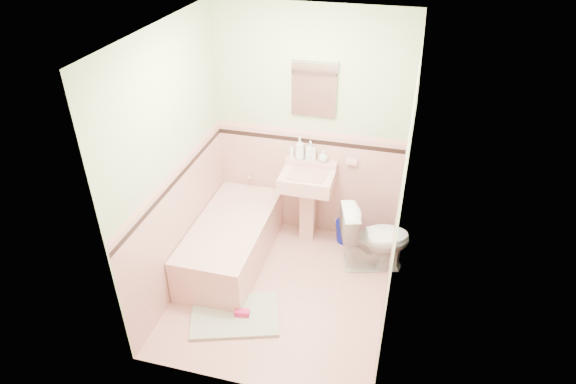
% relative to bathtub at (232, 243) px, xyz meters
% --- Properties ---
extents(floor, '(2.20, 2.20, 0.00)m').
position_rel_bathtub_xyz_m(floor, '(0.63, -0.33, -0.23)').
color(floor, '#D8998D').
rests_on(floor, ground).
extents(ceiling, '(2.20, 2.20, 0.00)m').
position_rel_bathtub_xyz_m(ceiling, '(0.63, -0.33, 2.27)').
color(ceiling, white).
rests_on(ceiling, ground).
extents(wall_back, '(2.50, 0.00, 2.50)m').
position_rel_bathtub_xyz_m(wall_back, '(0.63, 0.77, 1.02)').
color(wall_back, beige).
rests_on(wall_back, ground).
extents(wall_front, '(2.50, 0.00, 2.50)m').
position_rel_bathtub_xyz_m(wall_front, '(0.63, -1.43, 1.02)').
color(wall_front, beige).
rests_on(wall_front, ground).
extents(wall_left, '(0.00, 2.50, 2.50)m').
position_rel_bathtub_xyz_m(wall_left, '(-0.37, -0.33, 1.02)').
color(wall_left, beige).
rests_on(wall_left, ground).
extents(wall_right, '(0.00, 2.50, 2.50)m').
position_rel_bathtub_xyz_m(wall_right, '(1.63, -0.33, 1.02)').
color(wall_right, beige).
rests_on(wall_right, ground).
extents(wainscot_back, '(2.00, 0.00, 2.00)m').
position_rel_bathtub_xyz_m(wainscot_back, '(0.63, 0.76, 0.38)').
color(wainscot_back, '#DB9E92').
rests_on(wainscot_back, ground).
extents(wainscot_front, '(2.00, 0.00, 2.00)m').
position_rel_bathtub_xyz_m(wainscot_front, '(0.63, -1.42, 0.38)').
color(wainscot_front, '#DB9E92').
rests_on(wainscot_front, ground).
extents(wainscot_left, '(0.00, 2.20, 2.20)m').
position_rel_bathtub_xyz_m(wainscot_left, '(-0.36, -0.33, 0.38)').
color(wainscot_left, '#DB9E92').
rests_on(wainscot_left, ground).
extents(wainscot_right, '(0.00, 2.20, 2.20)m').
position_rel_bathtub_xyz_m(wainscot_right, '(1.62, -0.33, 0.38)').
color(wainscot_right, '#DB9E92').
rests_on(wainscot_right, ground).
extents(accent_back, '(2.00, 0.00, 2.00)m').
position_rel_bathtub_xyz_m(accent_back, '(0.63, 0.75, 0.90)').
color(accent_back, black).
rests_on(accent_back, ground).
extents(accent_front, '(2.00, 0.00, 2.00)m').
position_rel_bathtub_xyz_m(accent_front, '(0.63, -1.41, 0.90)').
color(accent_front, black).
rests_on(accent_front, ground).
extents(accent_left, '(0.00, 2.20, 2.20)m').
position_rel_bathtub_xyz_m(accent_left, '(-0.35, -0.33, 0.89)').
color(accent_left, black).
rests_on(accent_left, ground).
extents(accent_right, '(0.00, 2.20, 2.20)m').
position_rel_bathtub_xyz_m(accent_right, '(1.61, -0.33, 0.89)').
color(accent_right, black).
rests_on(accent_right, ground).
extents(cap_back, '(2.00, 0.00, 2.00)m').
position_rel_bathtub_xyz_m(cap_back, '(0.63, 0.75, 0.99)').
color(cap_back, '#D8928B').
rests_on(cap_back, ground).
extents(cap_front, '(2.00, 0.00, 2.00)m').
position_rel_bathtub_xyz_m(cap_front, '(0.63, -1.41, 0.99)').
color(cap_front, '#D8928B').
rests_on(cap_front, ground).
extents(cap_left, '(0.00, 2.20, 2.20)m').
position_rel_bathtub_xyz_m(cap_left, '(-0.35, -0.33, 1.00)').
color(cap_left, '#D8928B').
rests_on(cap_left, ground).
extents(cap_right, '(0.00, 2.20, 2.20)m').
position_rel_bathtub_xyz_m(cap_right, '(1.61, -0.33, 1.00)').
color(cap_right, '#D8928B').
rests_on(cap_right, ground).
extents(bathtub, '(0.70, 1.50, 0.45)m').
position_rel_bathtub_xyz_m(bathtub, '(0.00, 0.00, 0.00)').
color(bathtub, '#D39B91').
rests_on(bathtub, floor).
extents(tub_faucet, '(0.04, 0.12, 0.04)m').
position_rel_bathtub_xyz_m(tub_faucet, '(0.00, 0.72, 0.41)').
color(tub_faucet, silver).
rests_on(tub_faucet, wall_back).
extents(sink, '(0.55, 0.48, 0.86)m').
position_rel_bathtub_xyz_m(sink, '(0.68, 0.53, 0.21)').
color(sink, '#D39B91').
rests_on(sink, floor).
extents(sink_faucet, '(0.02, 0.02, 0.10)m').
position_rel_bathtub_xyz_m(sink_faucet, '(0.68, 0.67, 0.72)').
color(sink_faucet, silver).
rests_on(sink_faucet, sink).
extents(medicine_cabinet, '(0.45, 0.04, 0.56)m').
position_rel_bathtub_xyz_m(medicine_cabinet, '(0.68, 0.74, 1.47)').
color(medicine_cabinet, white).
rests_on(medicine_cabinet, wall_back).
extents(soap_dish, '(0.11, 0.07, 0.04)m').
position_rel_bathtub_xyz_m(soap_dish, '(1.10, 0.73, 0.72)').
color(soap_dish, '#D39B91').
rests_on(soap_dish, wall_back).
extents(soap_bottle_left, '(0.10, 0.10, 0.25)m').
position_rel_bathtub_xyz_m(soap_bottle_left, '(0.55, 0.71, 0.82)').
color(soap_bottle_left, '#B2B2B2').
rests_on(soap_bottle_left, sink).
extents(soap_bottle_mid, '(0.13, 0.13, 0.22)m').
position_rel_bathtub_xyz_m(soap_bottle_mid, '(0.66, 0.71, 0.80)').
color(soap_bottle_mid, '#B2B2B2').
rests_on(soap_bottle_mid, sink).
extents(soap_bottle_right, '(0.11, 0.11, 0.13)m').
position_rel_bathtub_xyz_m(soap_bottle_right, '(0.80, 0.71, 0.76)').
color(soap_bottle_right, '#B2B2B2').
rests_on(soap_bottle_right, sink).
extents(tube, '(0.04, 0.04, 0.12)m').
position_rel_bathtub_xyz_m(tube, '(0.47, 0.71, 0.76)').
color(tube, white).
rests_on(tube, sink).
extents(toilet, '(0.78, 0.57, 0.71)m').
position_rel_bathtub_xyz_m(toilet, '(1.44, 0.29, 0.13)').
color(toilet, white).
rests_on(toilet, floor).
extents(bucket, '(0.27, 0.27, 0.24)m').
position_rel_bathtub_xyz_m(bucket, '(1.11, 0.63, -0.10)').
color(bucket, '#0B1394').
rests_on(bucket, floor).
extents(bath_mat, '(0.93, 0.76, 0.03)m').
position_rel_bathtub_xyz_m(bath_mat, '(0.30, -0.77, -0.21)').
color(bath_mat, '#9EAA8E').
rests_on(bath_mat, floor).
extents(shoe, '(0.15, 0.08, 0.05)m').
position_rel_bathtub_xyz_m(shoe, '(0.37, -0.76, -0.17)').
color(shoe, '#BF1E59').
rests_on(shoe, bath_mat).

